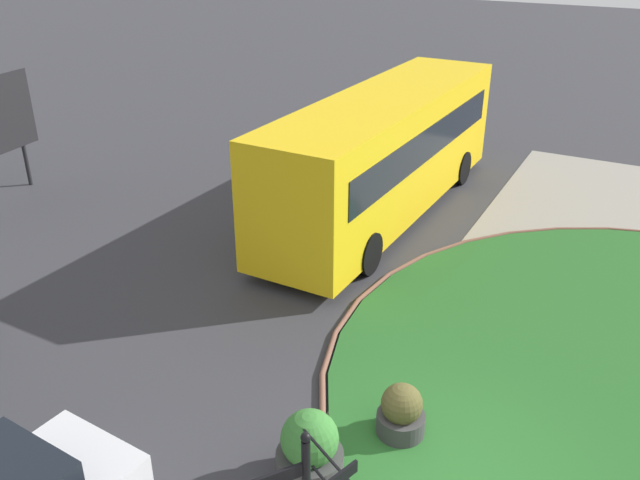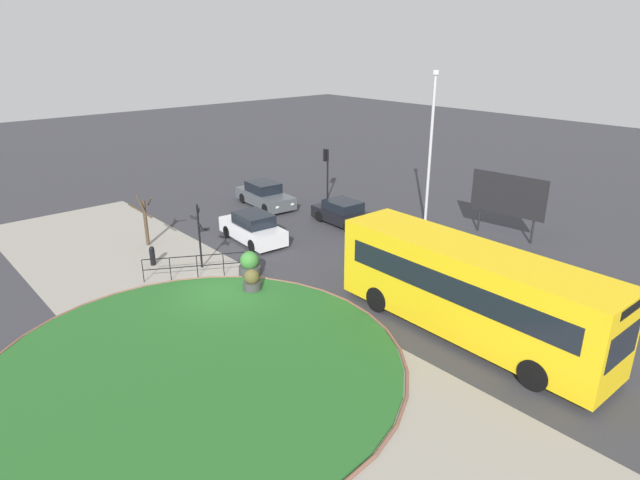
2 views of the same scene
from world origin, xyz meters
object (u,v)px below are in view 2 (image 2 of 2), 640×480
at_px(car_trailing, 344,214).
at_px(billboard_left, 508,196).
at_px(traffic_light_near, 326,162).
at_px(car_far_lane, 253,228).
at_px(signpost_directional, 199,231).
at_px(street_tree_bare, 145,220).
at_px(planter_kerbside, 250,265).
at_px(lamppost_tall, 431,146).
at_px(bus_yellow, 469,290).
at_px(car_near_lane, 265,195).
at_px(planter_near_signpost, 252,282).
at_px(bollard_foreground, 152,256).

height_order(car_trailing, billboard_left, billboard_left).
bearing_deg(traffic_light_near, car_far_lane, 122.02).
distance_m(signpost_directional, street_tree_bare, 4.41).
height_order(car_far_lane, street_tree_bare, street_tree_bare).
distance_m(planter_kerbside, street_tree_bare, 6.85).
bearing_deg(lamppost_tall, bus_yellow, -45.15).
bearing_deg(car_trailing, street_tree_bare, -109.94).
relative_size(traffic_light_near, billboard_left, 0.80).
relative_size(car_near_lane, car_trailing, 1.14).
distance_m(planter_near_signpost, planter_kerbside, 1.64).
relative_size(signpost_directional, billboard_left, 0.76).
relative_size(bollard_foreground, planter_near_signpost, 0.97).
bearing_deg(bollard_foreground, bus_yellow, 22.91).
bearing_deg(car_near_lane, street_tree_bare, -73.81).
bearing_deg(lamppost_tall, car_far_lane, -115.39).
relative_size(car_near_lane, planter_kerbside, 4.09).
height_order(bus_yellow, billboard_left, billboard_left).
bearing_deg(billboard_left, street_tree_bare, -133.68).
xyz_separation_m(car_trailing, billboard_left, (7.17, 4.95, 1.65)).
height_order(signpost_directional, car_near_lane, signpost_directional).
xyz_separation_m(bus_yellow, car_near_lane, (-17.61, 3.92, -1.08)).
height_order(traffic_light_near, planter_near_signpost, traffic_light_near).
height_order(car_near_lane, car_far_lane, car_far_lane).
relative_size(lamppost_tall, billboard_left, 2.09).
height_order(traffic_light_near, lamppost_tall, lamppost_tall).
distance_m(signpost_directional, planter_kerbside, 2.80).
bearing_deg(car_near_lane, bollard_foreground, -60.88).
bearing_deg(bollard_foreground, street_tree_bare, 160.12).
xyz_separation_m(car_far_lane, lamppost_tall, (4.24, 8.94, 3.80)).
xyz_separation_m(car_far_lane, car_trailing, (1.16, 5.49, -0.08)).
distance_m(bollard_foreground, planter_near_signpost, 5.70).
distance_m(bollard_foreground, billboard_left, 18.17).
distance_m(bus_yellow, lamppost_tall, 12.52).
bearing_deg(bollard_foreground, planter_near_signpost, 19.51).
height_order(bollard_foreground, lamppost_tall, lamppost_tall).
height_order(lamppost_tall, street_tree_bare, lamppost_tall).
relative_size(car_trailing, street_tree_bare, 1.51).
distance_m(lamppost_tall, street_tree_bare, 15.54).
bearing_deg(planter_near_signpost, bus_yellow, 25.12).
bearing_deg(planter_near_signpost, lamppost_tall, 93.02).
distance_m(bollard_foreground, car_near_lane, 10.47).
relative_size(traffic_light_near, lamppost_tall, 0.39).
distance_m(signpost_directional, billboard_left, 15.86).
bearing_deg(planter_near_signpost, signpost_directional, -174.95).
bearing_deg(street_tree_bare, bollard_foreground, -19.88).
bearing_deg(planter_kerbside, bus_yellow, 17.13).
xyz_separation_m(bollard_foreground, car_far_lane, (0.48, 5.35, 0.23)).
bearing_deg(bus_yellow, bollard_foreground, -155.85).
bearing_deg(planter_kerbside, car_far_lane, 143.36).
bearing_deg(car_trailing, car_near_lane, -164.70).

